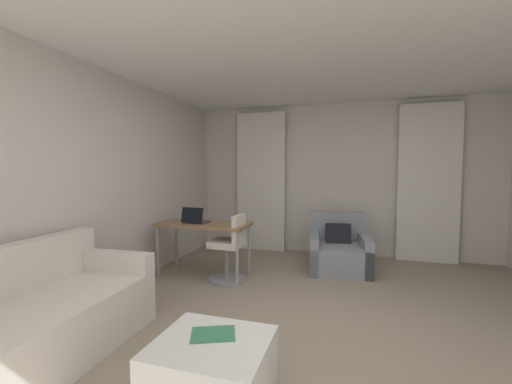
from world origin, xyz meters
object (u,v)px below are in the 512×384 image
object	(u,v)px
couch	(16,333)
coffee_table	(212,370)
desk	(204,228)
desk_chair	(230,252)
laptop	(195,220)
magazine_open	(213,334)
armchair	(338,252)

from	to	relation	value
couch	coffee_table	xyz separation A→B (m)	(1.43, 0.17, -0.10)
desk	couch	bearing A→B (deg)	-98.01
desk	coffee_table	xyz separation A→B (m)	(1.11, -2.14, -0.48)
couch	desk_chair	bearing A→B (deg)	71.56
desk_chair	laptop	size ratio (longest dim) A/B	2.60
desk_chair	laptop	distance (m)	0.65
desk_chair	couch	bearing A→B (deg)	-108.44
magazine_open	armchair	bearing A→B (deg)	77.12
armchair	magazine_open	distance (m)	3.00
armchair	laptop	bearing A→B (deg)	-153.80
couch	desk_chair	distance (m)	2.34
couch	armchair	bearing A→B (deg)	56.66
couch	magazine_open	size ratio (longest dim) A/B	6.22
armchair	desk_chair	size ratio (longest dim) A/B	1.10
armchair	desk_chair	world-z (taller)	desk_chair
desk_chair	coffee_table	bearing A→B (deg)	-71.35
desk_chair	armchair	bearing A→B (deg)	35.08
couch	desk	size ratio (longest dim) A/B	1.68
armchair	coffee_table	distance (m)	3.06
armchair	coffee_table	bearing A→B (deg)	-102.18
couch	armchair	xyz separation A→B (m)	(2.08, 3.16, -0.04)
magazine_open	desk	bearing A→B (deg)	117.66
couch	laptop	distance (m)	2.31
laptop	coffee_table	xyz separation A→B (m)	(1.20, -2.08, -0.60)
laptop	magazine_open	distance (m)	2.37
armchair	laptop	distance (m)	2.13
desk	magazine_open	distance (m)	2.36
magazine_open	couch	bearing A→B (deg)	-170.37
desk_chair	coffee_table	distance (m)	2.18
couch	desk	world-z (taller)	couch
coffee_table	magazine_open	xyz separation A→B (m)	(-0.02, 0.07, 0.20)
armchair	desk	xyz separation A→B (m)	(-1.75, -0.85, 0.41)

